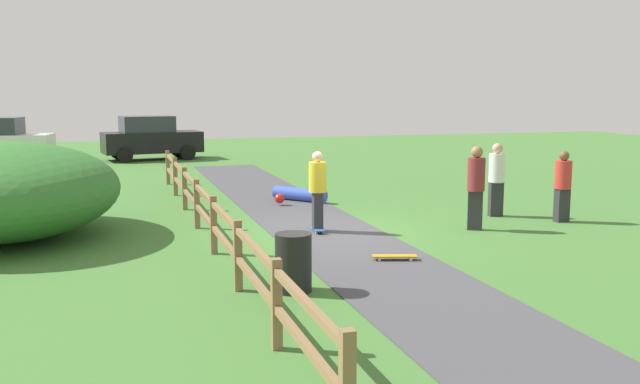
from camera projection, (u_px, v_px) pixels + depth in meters
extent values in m
plane|color=#427533|center=(326.00, 233.00, 15.23)|extent=(60.00, 60.00, 0.00)
cube|color=#47474C|center=(326.00, 232.00, 15.22)|extent=(2.40, 28.00, 0.02)
cube|color=olive|center=(277.00, 304.00, 8.31)|extent=(0.12, 0.12, 1.10)
cube|color=olive|center=(238.00, 256.00, 10.75)|extent=(0.12, 0.12, 1.10)
cube|color=olive|center=(214.00, 225.00, 13.19)|extent=(0.12, 0.12, 1.10)
cube|color=olive|center=(197.00, 204.00, 15.63)|extent=(0.12, 0.12, 1.10)
cube|color=olive|center=(185.00, 188.00, 18.06)|extent=(0.12, 0.12, 1.10)
cube|color=olive|center=(175.00, 177.00, 20.50)|extent=(0.12, 0.12, 1.10)
cube|color=olive|center=(168.00, 167.00, 22.94)|extent=(0.12, 0.12, 1.10)
cube|color=olive|center=(205.00, 216.00, 14.41)|extent=(0.08, 18.00, 0.09)
cube|color=olive|center=(204.00, 194.00, 14.35)|extent=(0.08, 18.00, 0.09)
ellipsoid|color=#33702D|center=(4.00, 190.00, 14.59)|extent=(4.68, 5.61, 1.99)
cylinder|color=black|center=(293.00, 263.00, 10.73)|extent=(0.56, 0.56, 0.90)
cube|color=#265999|center=(318.00, 228.00, 15.27)|extent=(0.30, 0.82, 0.02)
cylinder|color=silver|center=(312.00, 227.00, 15.54)|extent=(0.04, 0.06, 0.06)
cylinder|color=silver|center=(319.00, 227.00, 15.56)|extent=(0.04, 0.06, 0.06)
cylinder|color=silver|center=(316.00, 232.00, 14.99)|extent=(0.04, 0.06, 0.06)
cylinder|color=silver|center=(323.00, 232.00, 15.01)|extent=(0.04, 0.06, 0.06)
cube|color=#2D2D33|center=(318.00, 210.00, 15.21)|extent=(0.24, 0.34, 0.77)
cylinder|color=yellow|center=(318.00, 177.00, 15.11)|extent=(0.43, 0.43, 0.64)
sphere|color=beige|center=(318.00, 157.00, 15.05)|extent=(0.23, 0.23, 0.23)
cylinder|color=blue|center=(300.00, 194.00, 19.45)|extent=(1.31, 1.47, 0.36)
sphere|color=red|center=(280.00, 199.00, 18.68)|extent=(0.26, 0.26, 0.26)
cube|color=#BF8C19|center=(395.00, 256.00, 12.68)|extent=(0.82, 0.42, 0.02)
cylinder|color=silver|center=(379.00, 259.00, 12.61)|extent=(0.07, 0.05, 0.06)
cylinder|color=silver|center=(379.00, 257.00, 12.76)|extent=(0.07, 0.05, 0.06)
cylinder|color=silver|center=(411.00, 259.00, 12.62)|extent=(0.07, 0.05, 0.06)
cylinder|color=silver|center=(410.00, 257.00, 12.77)|extent=(0.07, 0.05, 0.06)
cube|color=#2D2D33|center=(475.00, 210.00, 15.48)|extent=(0.38, 0.33, 0.87)
cylinder|color=maroon|center=(476.00, 174.00, 15.36)|extent=(0.52, 0.52, 0.72)
sphere|color=#9E704C|center=(477.00, 152.00, 15.29)|extent=(0.26, 0.26, 0.26)
cube|color=#2D2D33|center=(496.00, 199.00, 17.17)|extent=(0.35, 0.24, 0.83)
cylinder|color=white|center=(497.00, 168.00, 17.06)|extent=(0.43, 0.43, 0.70)
sphere|color=tan|center=(498.00, 148.00, 16.99)|extent=(0.25, 0.25, 0.25)
cube|color=#2D2D33|center=(562.00, 205.00, 16.44)|extent=(0.33, 0.22, 0.78)
cylinder|color=red|center=(563.00, 175.00, 16.34)|extent=(0.41, 0.41, 0.65)
sphere|color=brown|center=(564.00, 156.00, 16.27)|extent=(0.23, 0.23, 0.23)
cube|color=black|center=(152.00, 142.00, 31.05)|extent=(4.41, 2.33, 0.90)
cube|color=#2D333D|center=(147.00, 124.00, 30.84)|extent=(2.41, 1.88, 0.70)
cylinder|color=black|center=(178.00, 150.00, 32.47)|extent=(0.67, 0.34, 0.64)
cylinder|color=black|center=(188.00, 153.00, 30.90)|extent=(0.67, 0.34, 0.64)
cylinder|color=black|center=(118.00, 152.00, 31.32)|extent=(0.67, 0.34, 0.64)
cylinder|color=black|center=(125.00, 155.00, 29.75)|extent=(0.67, 0.34, 0.64)
cylinder|color=black|center=(39.00, 154.00, 30.38)|extent=(0.67, 0.34, 0.64)
cylinder|color=black|center=(27.00, 158.00, 28.65)|extent=(0.67, 0.34, 0.64)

